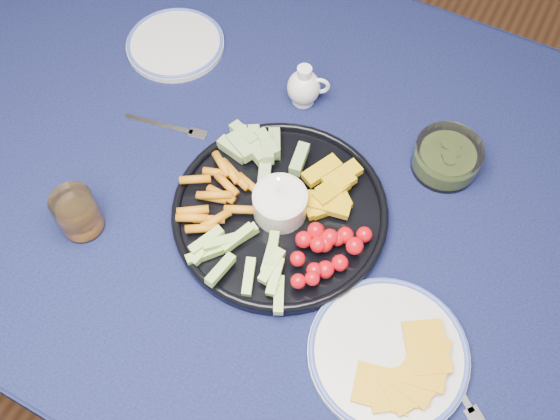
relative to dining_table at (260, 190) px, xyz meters
The scene contains 9 objects.
dining_table is the anchor object (origin of this frame).
crudite_platter 0.16m from the dining_table, 41.69° to the right, with size 0.37×0.37×0.12m.
creamer_pitcher 0.21m from the dining_table, 88.31° to the left, with size 0.08×0.06×0.09m.
pickle_bowl 0.35m from the dining_table, 27.26° to the left, with size 0.12×0.12×0.06m.
cheese_plate 0.42m from the dining_table, 32.00° to the right, with size 0.24×0.24×0.03m.
juice_tumbler 0.34m from the dining_table, 128.89° to the right, with size 0.07×0.07×0.08m.
fork_left 0.20m from the dining_table, behind, with size 0.16×0.05×0.00m.
fork_right 0.51m from the dining_table, 25.00° to the right, with size 0.14×0.12×0.00m.
side_plate_extra 0.35m from the dining_table, 148.77° to the left, with size 0.20×0.20×0.02m.
Camera 1 is at (0.33, -0.54, 1.67)m, focal length 40.00 mm.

